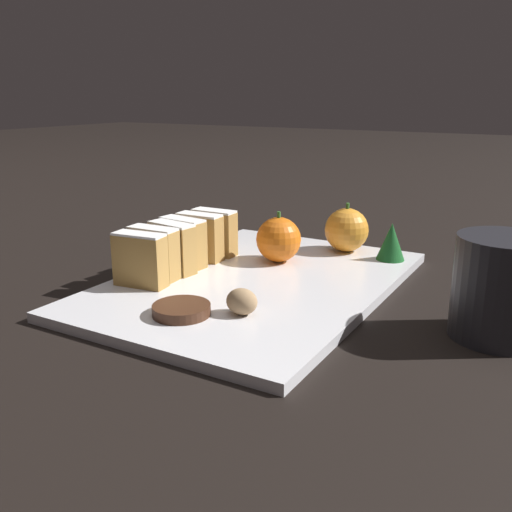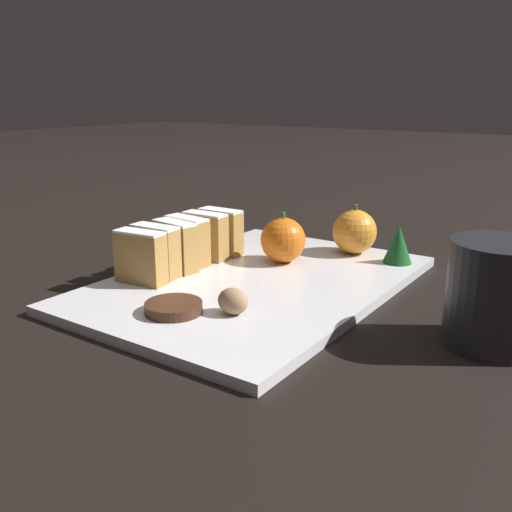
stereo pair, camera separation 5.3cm
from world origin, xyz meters
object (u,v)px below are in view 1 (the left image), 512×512
walnut (242,302)px  orange_far (347,230)px  coffee_mug (504,288)px  orange_near (279,240)px  chocolate_cookie (181,310)px

walnut → orange_far: bearing=89.4°
orange_far → coffee_mug: size_ratio=0.56×
orange_near → coffee_mug: coffee_mug is taller
orange_far → coffee_mug: coffee_mug is taller
orange_near → coffee_mug: (0.30, -0.09, 0.01)m
chocolate_cookie → coffee_mug: bearing=24.7°
walnut → coffee_mug: bearing=23.0°
orange_near → chocolate_cookie: orange_near is taller
coffee_mug → walnut: bearing=-157.0°
walnut → coffee_mug: size_ratio=0.27×
orange_far → walnut: size_ratio=2.08×
orange_near → walnut: bearing=-73.1°
chocolate_cookie → coffee_mug: size_ratio=0.48×
walnut → orange_near: bearing=106.9°
orange_near → chocolate_cookie: 0.23m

